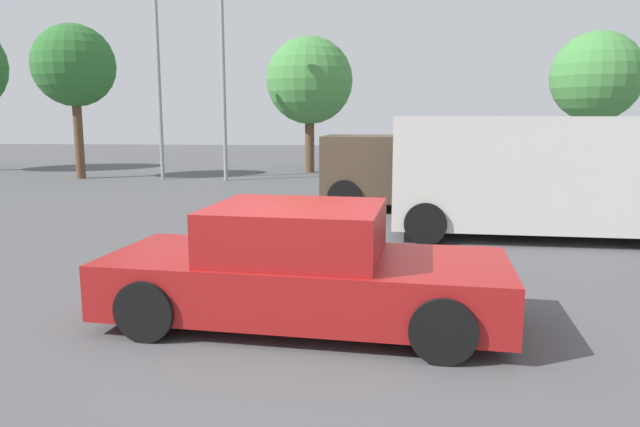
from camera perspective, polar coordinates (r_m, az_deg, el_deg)
ground_plane at (r=6.49m, az=-2.49°, el=-11.11°), size 80.00×80.00×0.00m
sedan_foreground at (r=6.50m, az=-1.67°, el=-5.48°), size 4.53×2.22×1.32m
dog at (r=9.22m, az=-3.81°, el=-3.35°), size 0.38×0.60×0.39m
van_white at (r=11.73m, az=20.36°, el=3.72°), size 5.45×2.49×2.27m
suv_dark at (r=14.53m, az=10.30°, el=4.25°), size 5.10×2.40×1.80m
light_post_mid at (r=22.10m, az=-15.51°, el=15.00°), size 0.44×0.44×6.73m
light_post_far at (r=21.26m, az=-9.45°, el=15.98°), size 0.44×0.44×7.07m
tree_back_left at (r=23.03m, az=25.26°, el=11.90°), size 3.10×3.10×5.18m
tree_back_center at (r=23.93m, az=-1.03°, el=12.75°), size 3.44×3.44×5.39m
tree_back_right at (r=23.32m, az=-22.79°, el=13.06°), size 2.91×2.91×5.52m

